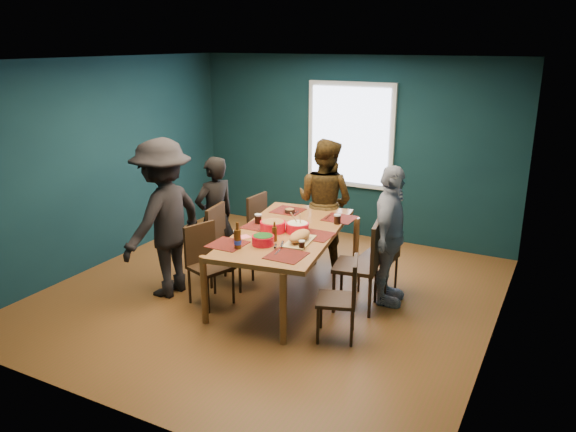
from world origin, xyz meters
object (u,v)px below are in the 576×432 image
(chair_right_mid, at_px, (365,259))
(chair_right_near, at_px, (345,293))
(dining_table, at_px, (287,237))
(person_back, at_px, (325,202))
(chair_left_mid, at_px, (224,240))
(chair_right_far, at_px, (385,251))
(cutting_board, at_px, (299,237))
(person_near_left, at_px, (164,218))
(bowl_dumpling, at_px, (297,227))
(chair_left_near, at_px, (206,258))
(person_right, at_px, (389,236))
(chair_left_far, at_px, (264,225))
(person_far_left, at_px, (215,217))
(bowl_herbs, at_px, (263,240))

(chair_right_mid, height_order, chair_right_near, chair_right_mid)
(dining_table, relative_size, person_back, 1.35)
(chair_left_mid, height_order, chair_right_far, chair_left_mid)
(cutting_board, bearing_deg, dining_table, 129.48)
(chair_right_far, distance_m, person_near_left, 2.62)
(chair_right_far, distance_m, person_back, 1.21)
(dining_table, distance_m, person_back, 1.20)
(chair_right_far, relative_size, bowl_dumpling, 3.33)
(chair_left_near, relative_size, person_right, 0.57)
(dining_table, relative_size, chair_left_near, 2.50)
(dining_table, distance_m, chair_right_far, 1.19)
(chair_left_far, distance_m, chair_right_mid, 1.80)
(chair_right_near, relative_size, person_back, 0.51)
(chair_left_mid, bearing_deg, chair_right_far, 12.93)
(chair_left_near, height_order, cutting_board, cutting_board)
(bowl_dumpling, bearing_deg, person_far_left, 172.99)
(person_far_left, bearing_deg, cutting_board, 92.70)
(person_back, relative_size, person_right, 1.05)
(person_back, height_order, bowl_dumpling, person_back)
(dining_table, bearing_deg, chair_left_near, -153.74)
(chair_left_far, distance_m, person_near_left, 1.50)
(chair_right_far, xyz_separation_m, bowl_dumpling, (-0.84, -0.64, 0.36))
(chair_left_near, relative_size, chair_right_mid, 0.89)
(dining_table, xyz_separation_m, chair_left_far, (-0.76, 0.77, -0.19))
(chair_right_near, distance_m, bowl_herbs, 1.05)
(dining_table, relative_size, person_near_left, 1.23)
(chair_left_far, distance_m, chair_left_mid, 0.81)
(bowl_herbs, bearing_deg, person_far_left, 147.86)
(bowl_herbs, bearing_deg, chair_left_near, -178.60)
(chair_left_far, height_order, person_far_left, person_far_left)
(chair_right_mid, relative_size, person_back, 0.61)
(chair_right_near, relative_size, person_far_left, 0.56)
(chair_left_far, relative_size, chair_left_near, 1.03)
(chair_right_mid, xyz_separation_m, person_right, (0.17, 0.29, 0.20))
(person_near_left, xyz_separation_m, bowl_dumpling, (1.44, 0.58, -0.05))
(person_right, bearing_deg, cutting_board, 122.71)
(chair_right_near, xyz_separation_m, bowl_herbs, (-0.98, 0.08, 0.37))
(person_right, bearing_deg, chair_right_mid, 141.40)
(chair_right_far, xyz_separation_m, person_far_left, (-2.08, -0.49, 0.26))
(bowl_herbs, bearing_deg, chair_left_far, 119.93)
(person_back, bearing_deg, person_near_left, 62.07)
(chair_left_near, height_order, chair_right_mid, chair_right_mid)
(chair_left_far, distance_m, person_back, 0.87)
(person_back, xyz_separation_m, bowl_dumpling, (0.19, -1.18, 0.03))
(chair_left_far, height_order, chair_right_far, chair_left_far)
(bowl_dumpling, height_order, bowl_herbs, bowl_dumpling)
(person_back, height_order, person_near_left, person_near_left)
(chair_left_mid, height_order, person_right, person_right)
(chair_left_far, relative_size, chair_right_mid, 0.91)
(chair_right_mid, relative_size, bowl_dumpling, 3.92)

